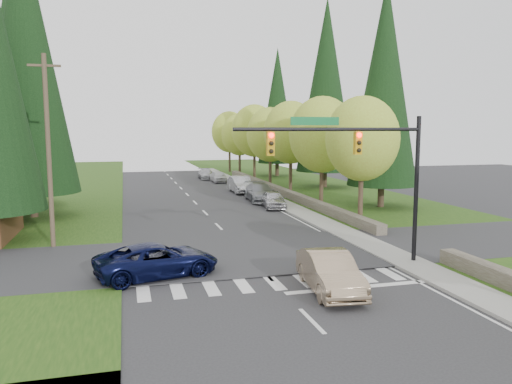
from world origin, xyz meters
name	(u,v)px	position (x,y,z in m)	size (l,w,h in m)	color
ground	(301,310)	(0.00, 0.00, 0.00)	(120.00, 120.00, 0.00)	#28282B
grass_east	(369,208)	(13.00, 20.00, 0.03)	(14.00, 110.00, 0.06)	#1E4211
grass_west	(13,223)	(-13.00, 20.00, 0.03)	(14.00, 110.00, 0.06)	#1E4211
cross_street	(246,254)	(0.00, 8.00, 0.00)	(120.00, 8.00, 0.10)	#28282B
sidewalk_east	(288,206)	(6.90, 22.00, 0.07)	(1.80, 80.00, 0.13)	gray
curb_east	(278,207)	(6.05, 22.00, 0.07)	(0.20, 80.00, 0.13)	gray
stone_wall_north	(279,191)	(8.60, 30.00, 0.35)	(0.70, 40.00, 0.70)	#4C4438
traffic_signal	(361,157)	(4.37, 4.50, 4.98)	(8.70, 0.37, 6.80)	black
utility_pole	(49,150)	(-9.50, 12.00, 5.14)	(1.60, 0.24, 10.00)	#473828
decid_tree_0	(362,139)	(9.20, 14.00, 5.60)	(4.80, 4.80, 8.37)	#38281C
decid_tree_1	(322,135)	(9.30, 21.00, 5.80)	(5.20, 5.20, 8.80)	#38281C
decid_tree_2	(291,133)	(9.10, 28.00, 5.93)	(5.00, 5.00, 8.82)	#38281C
decid_tree_3	(270,135)	(9.20, 35.00, 5.66)	(5.00, 5.00, 8.55)	#38281C
decid_tree_4	(254,131)	(9.30, 42.00, 6.06)	(5.40, 5.40, 9.18)	#38281C
decid_tree_5	(240,135)	(9.10, 49.00, 5.53)	(4.80, 4.80, 8.30)	#38281C
decid_tree_6	(229,132)	(9.20, 56.00, 5.86)	(5.20, 5.20, 8.86)	#38281C
conifer_w_c	(26,54)	(-12.00, 22.00, 11.29)	(6.46, 6.46, 20.80)	#38281C
conifer_w_e	(13,77)	(-14.00, 28.00, 10.29)	(5.78, 5.78, 18.80)	#38281C
conifer_e_a	(384,83)	(14.00, 20.00, 9.79)	(5.44, 5.44, 17.80)	#38281C
conifer_e_b	(326,85)	(15.00, 34.00, 10.79)	(6.12, 6.12, 19.80)	#38281C
conifer_e_c	(277,106)	(14.00, 48.00, 9.29)	(5.10, 5.10, 16.80)	#38281C
sedan_champagne	(330,272)	(1.75, 1.66, 0.76)	(1.61, 4.63, 1.52)	tan
suv_navy	(157,260)	(-4.53, 5.28, 0.72)	(2.39, 5.17, 1.44)	#0A0E33
parked_car_a	(273,199)	(5.60, 21.91, 0.70)	(1.64, 4.09, 1.39)	#B6B5BA
parked_car_b	(260,192)	(5.60, 25.83, 0.78)	(2.17, 5.35, 1.55)	gray
parked_car_c	(241,185)	(5.28, 32.00, 0.82)	(1.73, 4.97, 1.64)	#B4B4BA
parked_car_d	(218,177)	(4.99, 42.41, 0.67)	(1.58, 3.92, 1.34)	silver
parked_car_e	(206,174)	(4.20, 46.67, 0.63)	(1.76, 4.33, 1.26)	#AFB0B5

